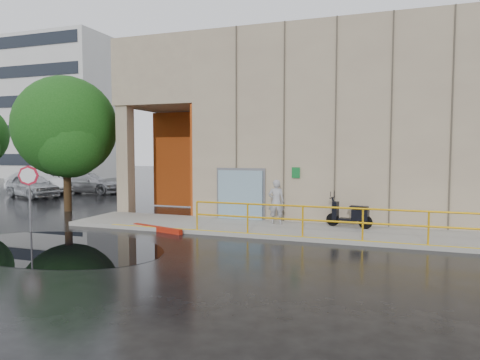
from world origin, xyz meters
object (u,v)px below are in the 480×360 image
object	(u,v)px
car_a	(32,185)
car_c	(88,183)
tree_near	(67,131)
person	(276,202)
red_curb	(157,229)
car_b	(38,183)
scooter	(350,207)
stop_sign	(29,183)

from	to	relation	value
car_a	car_c	distance (m)	3.67
tree_near	car_c	bearing A→B (deg)	122.66
person	car_c	xyz separation A→B (m)	(-15.54, 8.62, -0.31)
red_curb	car_a	world-z (taller)	car_a
car_b	tree_near	size ratio (longest dim) A/B	0.71
car_b	tree_near	bearing A→B (deg)	-123.79
person	car_b	bearing A→B (deg)	-29.78
car_c	scooter	bearing A→B (deg)	-120.81
scooter	car_b	xyz separation A→B (m)	(-21.18, 7.04, -0.13)
person	red_curb	size ratio (longest dim) A/B	0.71
scooter	stop_sign	distance (m)	11.74
car_b	car_c	world-z (taller)	car_b
person	red_curb	world-z (taller)	person
car_a	car_b	distance (m)	2.17
scooter	car_a	distance (m)	20.62
person	tree_near	distance (m)	11.05
red_curb	car_c	bearing A→B (deg)	137.02
car_b	car_a	bearing A→B (deg)	-140.47
tree_near	scooter	bearing A→B (deg)	-3.72
person	red_curb	bearing A→B (deg)	19.62
scooter	car_c	size ratio (longest dim) A/B	0.36
red_curb	tree_near	xyz separation A→B (m)	(-6.63, 3.09, 3.83)
car_a	car_c	size ratio (longest dim) A/B	0.92
red_curb	tree_near	size ratio (longest dim) A/B	0.37
person	car_c	bearing A→B (deg)	-37.70
person	scooter	size ratio (longest dim) A/B	0.99
person	car_a	size ratio (longest dim) A/B	0.39
scooter	red_curb	size ratio (longest dim) A/B	0.72
scooter	red_curb	xyz separation A→B (m)	(-6.73, -2.22, -0.81)
car_a	car_b	bearing A→B (deg)	54.99
tree_near	car_b	bearing A→B (deg)	141.73
car_a	scooter	bearing A→B (deg)	-84.86
car_a	car_b	size ratio (longest dim) A/B	0.95
red_curb	car_c	size ratio (longest dim) A/B	0.50
person	tree_near	bearing A→B (deg)	-13.78
person	scooter	bearing A→B (deg)	172.97
stop_sign	tree_near	distance (m)	5.64
scooter	car_b	bearing A→B (deg)	173.16
stop_sign	tree_near	world-z (taller)	tree_near
car_b	car_c	distance (m)	3.27
red_curb	car_c	world-z (taller)	car_c
car_c	car_b	bearing A→B (deg)	111.70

